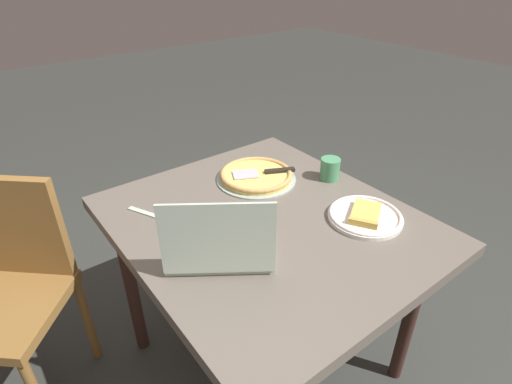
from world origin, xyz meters
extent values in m
plane|color=#323431|center=(0.00, 0.00, 0.00)|extent=(12.00, 12.00, 0.00)
cube|color=#60574D|center=(0.00, 0.00, 0.71)|extent=(1.04, 0.91, 0.04)
cylinder|color=#36201A|center=(-0.38, -0.38, 0.34)|extent=(0.05, 0.05, 0.69)
cylinder|color=#36201A|center=(0.38, -0.38, 0.34)|extent=(0.05, 0.05, 0.69)
cylinder|color=#36201A|center=(0.38, 0.38, 0.34)|extent=(0.05, 0.05, 0.69)
cube|color=#B1C3B0|center=(-0.05, 0.22, 0.74)|extent=(0.35, 0.37, 0.02)
cube|color=black|center=(-0.05, 0.22, 0.75)|extent=(0.26, 0.30, 0.00)
cube|color=#B1C3B0|center=(-0.14, 0.28, 0.86)|extent=(0.18, 0.26, 0.22)
cube|color=#97C0EF|center=(-0.14, 0.28, 0.86)|extent=(0.16, 0.23, 0.20)
cylinder|color=silver|center=(-0.20, -0.26, 0.74)|extent=(0.25, 0.25, 0.01)
torus|color=white|center=(-0.20, -0.26, 0.75)|extent=(0.24, 0.24, 0.01)
cube|color=#EBB250|center=(-0.20, -0.26, 0.75)|extent=(0.15, 0.16, 0.02)
cube|color=gold|center=(-0.23, -0.21, 0.75)|extent=(0.09, 0.06, 0.03)
cylinder|color=#96A6A1|center=(0.24, -0.14, 0.73)|extent=(0.31, 0.31, 0.01)
cylinder|color=#E3C45F|center=(0.24, -0.14, 0.74)|extent=(0.28, 0.28, 0.02)
torus|color=tan|center=(0.24, -0.14, 0.75)|extent=(0.28, 0.28, 0.02)
cube|color=#B4B2BE|center=(0.26, -0.10, 0.76)|extent=(0.11, 0.12, 0.00)
cube|color=black|center=(0.20, -0.22, 0.76)|extent=(0.08, 0.12, 0.01)
cube|color=#B2C8B5|center=(0.27, 0.31, 0.73)|extent=(0.16, 0.09, 0.00)
cube|color=black|center=(0.19, 0.27, 0.73)|extent=(0.09, 0.06, 0.01)
cylinder|color=#478F60|center=(0.07, -0.37, 0.77)|extent=(0.08, 0.08, 0.09)
cylinder|color=#492F0E|center=(0.07, -0.37, 0.80)|extent=(0.07, 0.07, 0.01)
cube|color=brown|center=(0.44, 0.81, 0.45)|extent=(0.56, 0.56, 0.04)
cube|color=brown|center=(0.57, 0.69, 0.67)|extent=(0.28, 0.30, 0.40)
cylinder|color=brown|center=(0.69, 0.83, 0.22)|extent=(0.03, 0.03, 0.43)
cylinder|color=brown|center=(0.45, 0.56, 0.22)|extent=(0.03, 0.03, 0.43)
camera|label=1|loc=(-0.88, 0.72, 1.52)|focal=28.62mm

